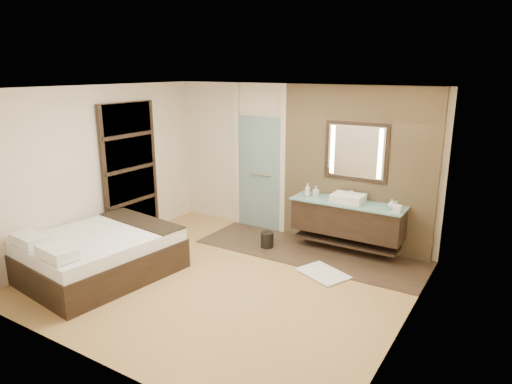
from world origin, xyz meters
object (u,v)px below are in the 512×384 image
Objects in this scene: bed at (100,254)px; waste_bin at (267,240)px; vanity at (347,218)px; mirror_unit at (356,152)px.

waste_bin is (1.55, 2.20, -0.19)m from bed.
mirror_unit is at bearing 90.00° from vanity.
mirror_unit is 0.48× the size of bed.
bed is 8.10× the size of waste_bin.
bed is at bearing -135.16° from vanity.
waste_bin is at bearing -155.99° from vanity.
mirror_unit reaches higher than waste_bin.
vanity reaches higher than waste_bin.
vanity is 1.10m from mirror_unit.
mirror_unit is (0.00, 0.24, 1.07)m from vanity.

